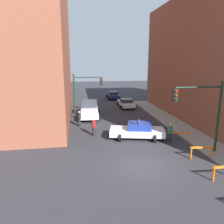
{
  "coord_description": "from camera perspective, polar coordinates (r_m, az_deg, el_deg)",
  "views": [
    {
      "loc": [
        -4.05,
        -12.64,
        6.69
      ],
      "look_at": [
        -0.65,
        8.55,
        1.63
      ],
      "focal_mm": 35.0,
      "sensor_mm": 36.0,
      "label": 1
    }
  ],
  "objects": [
    {
      "name": "barrier_back",
      "position": [
        16.59,
        22.32,
        -9.26
      ],
      "size": [
        1.59,
        0.34,
        0.9
      ],
      "rotation": [
        0.0,
        0.0,
        -0.12
      ],
      "color": "orange",
      "rests_on": "ground_plane"
    },
    {
      "name": "police_car",
      "position": [
        19.32,
        6.67,
        -4.82
      ],
      "size": [
        5.0,
        3.01,
        1.52
      ],
      "rotation": [
        0.0,
        0.0,
        1.34
      ],
      "color": "white",
      "rests_on": "ground_plane"
    },
    {
      "name": "ground_plane",
      "position": [
        14.86,
        7.94,
        -13.63
      ],
      "size": [
        120.0,
        120.0,
        0.0
      ],
      "primitive_type": "plane",
      "color": "#2D2D33"
    },
    {
      "name": "pedestrian_crossing",
      "position": [
        19.87,
        -4.78,
        -3.84
      ],
      "size": [
        0.51,
        0.51,
        1.66
      ],
      "rotation": [
        0.0,
        0.0,
        5.4
      ],
      "color": "black",
      "rests_on": "ground_plane"
    },
    {
      "name": "white_truck",
      "position": [
        26.54,
        -5.92,
        0.6
      ],
      "size": [
        2.84,
        5.51,
        1.9
      ],
      "rotation": [
        0.0,
        0.0,
        -0.06
      ],
      "color": "silver",
      "rests_on": "ground_plane"
    },
    {
      "name": "pedestrian_corner",
      "position": [
        22.8,
        -8.54,
        -1.7
      ],
      "size": [
        0.5,
        0.5,
        1.66
      ],
      "rotation": [
        0.0,
        0.0,
        3.79
      ],
      "color": "black",
      "rests_on": "ground_plane"
    },
    {
      "name": "traffic_light_near",
      "position": [
        16.62,
        22.98,
        1.24
      ],
      "size": [
        3.64,
        0.35,
        5.2
      ],
      "color": "black",
      "rests_on": "sidewalk_right"
    },
    {
      "name": "parked_car_near",
      "position": [
        31.95,
        3.68,
        2.38
      ],
      "size": [
        2.31,
        4.32,
        1.31
      ],
      "rotation": [
        0.0,
        0.0,
        -0.01
      ],
      "color": "silver",
      "rests_on": "ground_plane"
    },
    {
      "name": "pedestrian_sidewalk",
      "position": [
        18.84,
        14.89,
        -5.22
      ],
      "size": [
        0.47,
        0.47,
        1.66
      ],
      "rotation": [
        0.0,
        0.0,
        2.74
      ],
      "color": "black",
      "rests_on": "ground_plane"
    },
    {
      "name": "parked_car_mid",
      "position": [
        39.4,
        0.27,
        4.48
      ],
      "size": [
        2.39,
        4.37,
        1.31
      ],
      "rotation": [
        0.0,
        0.0,
        -0.04
      ],
      "color": "navy",
      "rests_on": "ground_plane"
    },
    {
      "name": "building_corner_left",
      "position": [
        28.11,
        -27.28,
        20.39
      ],
      "size": [
        14.0,
        20.0,
        21.7
      ],
      "color": "brown",
      "rests_on": "ground_plane"
    },
    {
      "name": "traffic_light_far",
      "position": [
        25.88,
        -7.44,
        5.84
      ],
      "size": [
        3.44,
        0.35,
        5.2
      ],
      "color": "black",
      "rests_on": "ground_plane"
    },
    {
      "name": "barrier_corner",
      "position": [
        19.13,
        17.18,
        -5.86
      ],
      "size": [
        1.58,
        0.44,
        0.9
      ],
      "rotation": [
        0.0,
        0.0,
        -0.19
      ],
      "color": "orange",
      "rests_on": "ground_plane"
    }
  ]
}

